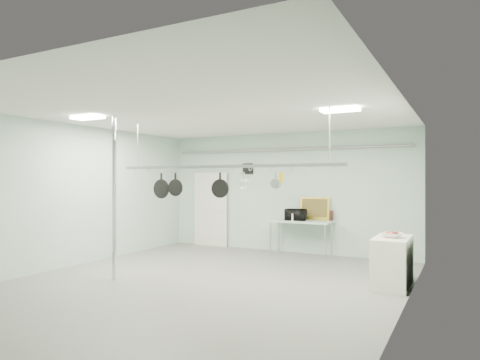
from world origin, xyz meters
The scene contains 25 objects.
floor centered at (0.00, 0.00, 0.00)m, with size 8.00×8.00×0.00m, color gray.
ceiling centered at (0.00, 0.00, 3.19)m, with size 7.00×8.00×0.02m, color silver.
back_wall centered at (0.00, 3.99, 1.60)m, with size 7.00×0.02×3.20m, color #B3D6C5.
right_wall centered at (3.49, 0.00, 1.60)m, with size 0.02×8.00×3.20m, color #B3D6C5.
door centered at (-2.30, 3.94, 1.05)m, with size 1.10×0.10×2.20m, color silver.
wall_vent centered at (-1.10, 3.97, 2.25)m, with size 0.30×0.04×0.30m, color black.
conduit_pipe centered at (0.00, 3.90, 2.75)m, with size 0.07×0.07×6.60m, color gray.
chrome_pole centered at (-1.70, -0.60, 1.60)m, with size 0.08×0.08×3.20m, color silver.
prep_table centered at (0.60, 3.60, 0.83)m, with size 1.60×0.70×0.91m.
side_cabinet centered at (3.15, 1.40, 0.45)m, with size 0.60×1.20×0.90m, color white.
pot_rack centered at (0.20, 0.30, 2.23)m, with size 4.80×0.06×1.00m.
light_panel_left centered at (-2.20, -0.80, 3.16)m, with size 0.65×0.30×0.05m, color white.
light_panel_right centered at (2.40, 0.60, 3.16)m, with size 0.65×0.30×0.05m, color white.
microwave centered at (0.50, 3.53, 1.05)m, with size 0.52×0.35×0.29m, color black.
coffee_canister centered at (0.46, 3.42, 1.00)m, with size 0.14×0.14×0.18m, color silver.
painting_large centered at (0.88, 3.90, 1.20)m, with size 0.78×0.05×0.58m, color gold.
painting_small centered at (1.21, 3.90, 1.03)m, with size 0.30×0.04×0.25m, color black.
fruit_bowl centered at (3.16, 1.32, 0.95)m, with size 0.37×0.37×0.09m, color silver.
skillet_left centered at (-1.26, 0.30, 1.82)m, with size 0.40×0.06×0.54m, color black, non-canonical shape.
skillet_mid centered at (-0.90, 0.30, 1.85)m, with size 0.34×0.06×0.47m, color black, non-canonical shape.
skillet_right centered at (0.15, 0.30, 1.84)m, with size 0.36×0.06×0.48m, color black, non-canonical shape.
whisk centered at (0.67, 0.30, 1.90)m, with size 0.19×0.19×0.36m, color silver, non-canonical shape.
grater centered at (1.41, 0.30, 1.99)m, with size 0.08×0.02×0.20m, color #C18D16, non-canonical shape.
saucepan centered at (1.32, 0.30, 1.93)m, with size 0.18×0.10×0.31m, color silver, non-canonical shape.
fruit_cluster centered at (3.16, 1.32, 0.99)m, with size 0.24×0.24×0.09m, color #A12D0E, non-canonical shape.
Camera 1 is at (4.32, -6.78, 1.96)m, focal length 32.00 mm.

